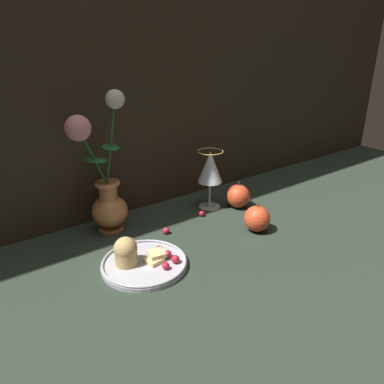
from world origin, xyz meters
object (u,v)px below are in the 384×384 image
Objects in this scene: wine_glass at (210,169)px; apple_beside_vase at (238,196)px; vase at (105,187)px; apple_near_glass at (257,219)px; plate_with_pastries at (140,260)px.

wine_glass reaches higher than apple_beside_vase.
apple_beside_vase is (0.07, -0.05, -0.09)m from wine_glass.
wine_glass is 2.13× the size of apple_beside_vase.
vase is 0.41m from apple_near_glass.
vase is 0.40m from apple_beside_vase.
plate_with_pastries is 0.41m from apple_beside_vase.
plate_with_pastries is 2.37× the size of apple_near_glass.
apple_near_glass is (0.01, -0.19, -0.09)m from wine_glass.
apple_beside_vase is 1.01× the size of apple_near_glass.
wine_glass is (0.31, -0.04, -0.00)m from vase.
apple_beside_vase is (0.40, 0.11, 0.02)m from plate_with_pastries.
plate_with_pastries is 1.10× the size of wine_glass.
apple_near_glass is (0.34, -0.03, 0.02)m from plate_with_pastries.
apple_beside_vase is at bearing 66.33° from apple_near_glass.
apple_beside_vase is (0.38, -0.10, -0.09)m from vase.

